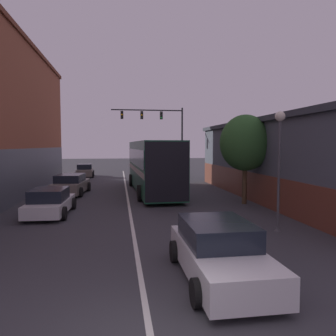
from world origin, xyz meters
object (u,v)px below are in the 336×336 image
(street_tree_near, at_px, (245,143))
(parked_car_left_far, at_px, (50,202))
(hatchback_foreground, at_px, (219,252))
(parked_car_left_mid, at_px, (71,185))
(street_lamp, at_px, (279,152))
(parked_car_left_near, at_px, (85,171))
(traffic_signal_gantry, at_px, (160,126))
(bus, at_px, (153,164))

(street_tree_near, bearing_deg, parked_car_left_far, -171.71)
(hatchback_foreground, relative_size, street_tree_near, 0.85)
(parked_car_left_mid, height_order, street_lamp, street_lamp)
(street_lamp, bearing_deg, hatchback_foreground, -132.26)
(hatchback_foreground, xyz_separation_m, street_tree_near, (4.70, 10.11, 2.85))
(hatchback_foreground, xyz_separation_m, street_lamp, (3.68, 4.05, 2.48))
(parked_car_left_near, height_order, parked_car_left_mid, parked_car_left_mid)
(parked_car_left_near, distance_m, street_tree_near, 21.30)
(parked_car_left_mid, xyz_separation_m, traffic_signal_gantry, (7.58, 10.31, 4.70))
(parked_car_left_far, bearing_deg, bus, -37.31)
(hatchback_foreground, distance_m, parked_car_left_near, 28.86)
(parked_car_left_mid, relative_size, street_tree_near, 0.92)
(hatchback_foreground, distance_m, street_lamp, 6.01)
(parked_car_left_far, xyz_separation_m, traffic_signal_gantry, (7.60, 17.23, 4.75))
(bus, height_order, traffic_signal_gantry, traffic_signal_gantry)
(bus, relative_size, parked_car_left_mid, 2.55)
(bus, distance_m, parked_car_left_mid, 5.91)
(bus, relative_size, parked_car_left_near, 3.12)
(bus, height_order, parked_car_left_far, bus)
(parked_car_left_mid, relative_size, traffic_signal_gantry, 0.64)
(parked_car_left_mid, bearing_deg, parked_car_left_far, -174.89)
(parked_car_left_mid, distance_m, parked_car_left_far, 6.91)
(parked_car_left_far, height_order, street_lamp, street_lamp)
(parked_car_left_near, relative_size, parked_car_left_mid, 0.82)
(hatchback_foreground, relative_size, parked_car_left_mid, 0.93)
(bus, height_order, street_lamp, street_lamp)
(street_tree_near, bearing_deg, traffic_signal_gantry, 100.74)
(parked_car_left_near, distance_m, parked_car_left_mid, 12.71)
(parked_car_left_far, bearing_deg, parked_car_left_near, 2.78)
(hatchback_foreground, height_order, parked_car_left_near, hatchback_foreground)
(parked_car_left_far, distance_m, traffic_signal_gantry, 19.42)
(bus, xyz_separation_m, street_tree_near, (4.82, -5.53, 1.47))
(hatchback_foreground, xyz_separation_m, parked_car_left_near, (-6.19, 28.19, -0.02))
(street_lamp, bearing_deg, parked_car_left_mid, 129.84)
(parked_car_left_near, bearing_deg, parked_car_left_mid, 178.82)
(hatchback_foreground, bearing_deg, traffic_signal_gantry, -4.10)
(parked_car_left_near, bearing_deg, street_tree_near, -151.61)
(bus, xyz_separation_m, parked_car_left_mid, (-5.74, -0.15, -1.39))
(street_lamp, height_order, street_tree_near, street_tree_near)
(parked_car_left_mid, bearing_deg, hatchback_foreground, -154.02)
(street_lamp, bearing_deg, parked_car_left_near, 112.24)
(street_tree_near, bearing_deg, bus, 131.07)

